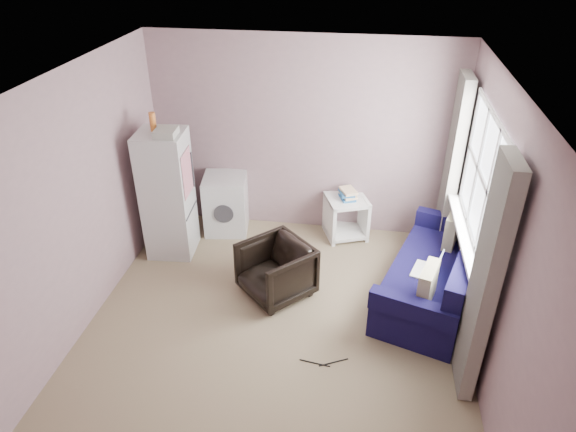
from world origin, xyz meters
name	(u,v)px	position (x,y,z in m)	size (l,w,h in m)	color
room	(274,225)	(0.02, 0.01, 1.25)	(3.84, 4.24, 2.54)	#867458
armchair	(276,268)	(-0.08, 0.59, 0.34)	(0.67, 0.63, 0.69)	black
fridge	(168,194)	(-1.49, 1.25, 0.79)	(0.58, 0.57, 1.77)	#B3B3B3
washing_machine	(226,203)	(-0.96, 1.83, 0.40)	(0.61, 0.61, 0.76)	#B3B3B3
side_table	(346,214)	(0.60, 1.92, 0.31)	(0.63, 0.63, 0.67)	white
sofa	(438,277)	(1.64, 0.76, 0.30)	(1.37, 2.01, 0.82)	#100C3A
window_dressing	(466,215)	(1.78, 0.70, 1.11)	(0.17, 2.62, 2.18)	white
floor_cables	(324,363)	(0.54, -0.36, 0.01)	(0.45, 0.14, 0.01)	black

